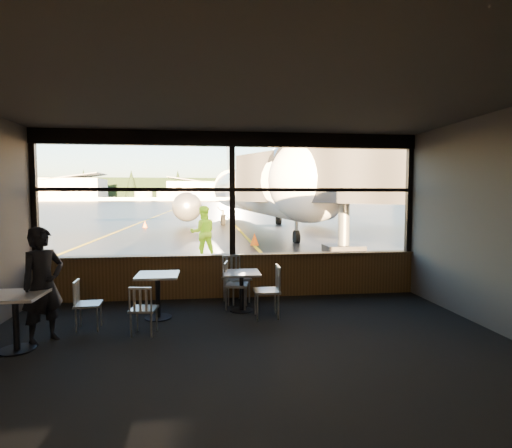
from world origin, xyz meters
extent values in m
plane|color=black|center=(0.00, 120.00, 0.00)|extent=(520.00, 520.00, 0.00)
cube|color=black|center=(0.00, -3.00, 0.01)|extent=(8.00, 6.00, 0.01)
cube|color=#38332D|center=(0.00, -3.00, 3.50)|extent=(8.00, 6.00, 0.04)
cube|color=#534B42|center=(4.00, -3.00, 1.75)|extent=(0.04, 6.00, 3.50)
cube|color=#534B42|center=(0.00, -6.00, 1.75)|extent=(8.00, 0.04, 3.50)
cube|color=brown|center=(0.00, 0.00, 0.45)|extent=(8.00, 0.28, 0.90)
cube|color=black|center=(0.00, 0.00, 3.35)|extent=(8.00, 0.18, 0.30)
cube|color=black|center=(-3.95, 0.00, 2.20)|extent=(0.12, 0.12, 2.60)
cube|color=black|center=(0.00, 0.00, 2.20)|extent=(0.12, 0.12, 2.60)
cube|color=black|center=(3.95, 0.00, 2.20)|extent=(0.12, 0.12, 2.60)
cube|color=black|center=(0.00, 0.00, 2.30)|extent=(8.00, 0.10, 0.08)
imported|color=black|center=(-2.94, -2.30, 0.86)|extent=(0.72, 0.74, 1.72)
imported|color=#BFF219|center=(-0.68, 5.31, 0.92)|extent=(1.00, 0.84, 1.84)
cone|color=orange|center=(1.53, 8.94, 0.27)|extent=(0.39, 0.39, 0.55)
cone|color=#F85D07|center=(-4.83, 19.85, 0.23)|extent=(0.33, 0.33, 0.45)
cylinder|color=silver|center=(-30.00, 182.00, 3.00)|extent=(8.00, 8.00, 6.00)
cylinder|color=silver|center=(-20.00, 182.00, 3.00)|extent=(8.00, 8.00, 6.00)
cylinder|color=silver|center=(-10.00, 182.00, 3.00)|extent=(8.00, 8.00, 6.00)
cube|color=black|center=(0.00, 210.00, 6.00)|extent=(360.00, 3.00, 12.00)
camera|label=1|loc=(-0.52, -8.43, 2.16)|focal=28.00mm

